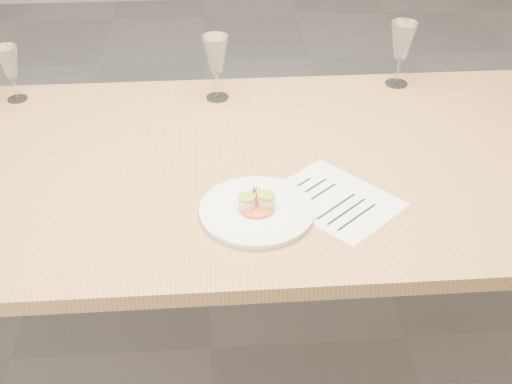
{
  "coord_description": "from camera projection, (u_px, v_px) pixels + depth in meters",
  "views": [
    {
      "loc": [
        0.05,
        -1.46,
        1.69
      ],
      "look_at": [
        0.14,
        -0.22,
        0.8
      ],
      "focal_mm": 45.0,
      "sensor_mm": 36.0,
      "label": 1
    }
  ],
  "objects": [
    {
      "name": "wine_glass_1",
      "position": [
        9.0,
        63.0,
        1.94
      ],
      "size": [
        0.07,
        0.07,
        0.18
      ],
      "color": "white",
      "rests_on": "dining_table"
    },
    {
      "name": "dinner_plate",
      "position": [
        257.0,
        210.0,
        1.53
      ],
      "size": [
        0.28,
        0.28,
        0.07
      ],
      "rotation": [
        0.0,
        0.0,
        -0.02
      ],
      "color": "white",
      "rests_on": "dining_table"
    },
    {
      "name": "dining_table",
      "position": [
        201.0,
        182.0,
        1.76
      ],
      "size": [
        2.4,
        1.0,
        0.75
      ],
      "color": "tan",
      "rests_on": "ground"
    },
    {
      "name": "ground",
      "position": [
        211.0,
        348.0,
        2.16
      ],
      "size": [
        7.0,
        7.0,
        0.0
      ],
      "primitive_type": "plane",
      "color": "slate",
      "rests_on": "ground"
    },
    {
      "name": "wine_glass_2",
      "position": [
        216.0,
        56.0,
        1.94
      ],
      "size": [
        0.08,
        0.08,
        0.2
      ],
      "color": "white",
      "rests_on": "dining_table"
    },
    {
      "name": "wine_glass_3",
      "position": [
        402.0,
        42.0,
        2.02
      ],
      "size": [
        0.08,
        0.08,
        0.21
      ],
      "color": "white",
      "rests_on": "dining_table"
    },
    {
      "name": "recipe_sheet",
      "position": [
        335.0,
        199.0,
        1.58
      ],
      "size": [
        0.36,
        0.37,
        0.0
      ],
      "rotation": [
        0.0,
        0.0,
        0.71
      ],
      "color": "white",
      "rests_on": "dining_table"
    }
  ]
}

